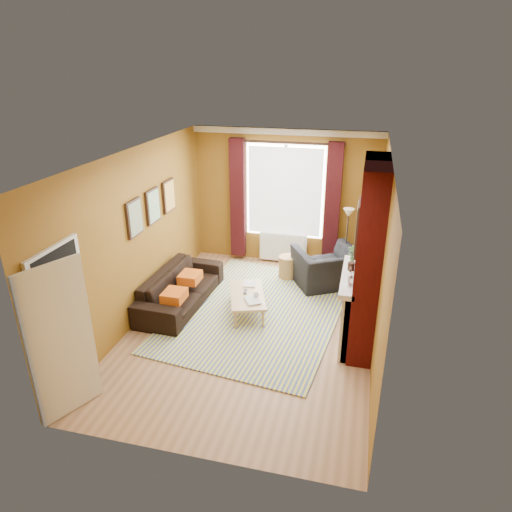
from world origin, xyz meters
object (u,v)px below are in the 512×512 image
sofa (181,288)px  wicker_stool (288,267)px  armchair (327,268)px  coffee_table (247,296)px  floor_lamp (348,224)px

sofa → wicker_stool: 2.24m
armchair → coffee_table: (-1.20, -1.38, -0.04)m
wicker_stool → floor_lamp: 1.44m
coffee_table → armchair: bearing=30.3°
armchair → floor_lamp: bearing=-156.8°
sofa → floor_lamp: bearing=-55.0°
armchair → wicker_stool: (-0.78, 0.17, -0.15)m
sofa → coffee_table: size_ratio=1.72×
wicker_stool → floor_lamp: bearing=12.5°
sofa → wicker_stool: sofa is taller
wicker_stool → sofa: bearing=-137.7°
sofa → armchair: armchair is taller
armchair → coffee_table: size_ratio=0.93×
coffee_table → sofa: bearing=159.5°
coffee_table → floor_lamp: floor_lamp is taller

